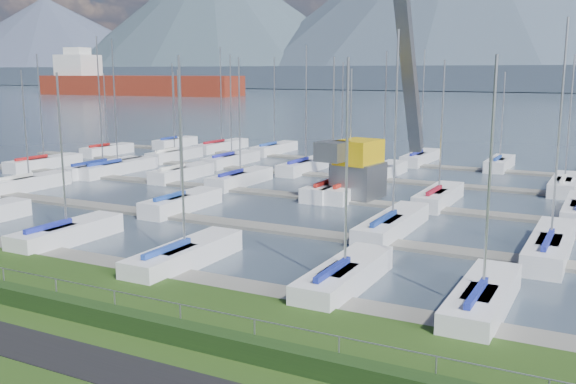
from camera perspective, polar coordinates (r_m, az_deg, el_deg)
The scene contains 7 objects.
path at distance 22.58m, azimuth -18.40°, elevation -13.84°, with size 160.00×2.00×0.04m, color black.
hedge at distance 24.15m, azimuth -13.96°, elevation -11.08°, with size 80.00×0.70×0.70m, color #1C3413.
fence at distance 24.14m, azimuth -13.42°, elevation -8.91°, with size 0.04×0.04×80.00m, color #95979D.
docks at distance 46.59m, azimuth 7.97°, elevation -1.07°, with size 90.00×41.60×0.25m.
crane at distance 48.62m, azimuth 7.38°, elevation 6.05°, with size 4.86×13.35×22.35m.
cargo_ship_west at distance 272.18m, azimuth -13.81°, elevation 9.21°, with size 87.29×27.11×21.50m.
sailboat_fleet at distance 48.68m, azimuth 8.72°, elevation 6.02°, with size 75.40×50.51×13.57m.
Camera 1 is at (15.11, -17.06, 9.17)m, focal length 40.00 mm.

